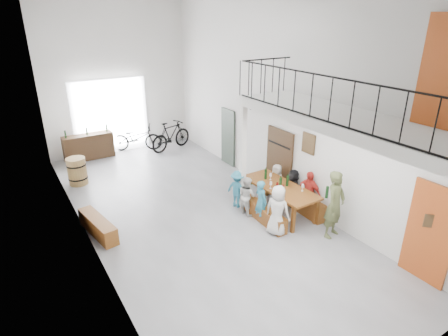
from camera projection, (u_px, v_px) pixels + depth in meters
floor at (193, 212)px, 10.27m from camera, size 12.00×12.00×0.00m
room_walls at (189, 81)px, 8.90m from camera, size 12.00×12.00×12.00m
gateway_portal at (111, 117)px, 14.20m from camera, size 2.80×0.08×2.80m
right_wall_decor at (320, 155)px, 9.44m from camera, size 0.07×8.28×5.07m
balcony at (346, 124)px, 7.63m from camera, size 1.52×5.62×4.00m
tasting_table at (280, 189)px, 9.98m from camera, size 0.98×2.29×0.79m
bench_inner at (262, 213)px, 9.79m from camera, size 0.36×1.79×0.41m
bench_wall at (295, 199)px, 10.44m from camera, size 0.35×2.15×0.49m
tableware at (279, 181)px, 9.90m from camera, size 0.68×1.18×0.35m
side_bench at (98, 226)px, 9.17m from camera, size 0.59×1.59×0.44m
oak_barrel at (77, 171)px, 11.78m from camera, size 0.59×0.59×0.87m
serving_counter at (89, 147)px, 13.84m from camera, size 1.78×0.53×0.93m
counter_bottles at (87, 131)px, 13.58m from camera, size 1.53×0.11×0.28m
guest_left_a at (278, 210)px, 9.03m from camera, size 0.63×0.74×1.29m
guest_left_b at (261, 201)px, 9.59m from camera, size 0.30×0.44×1.16m
guest_left_c at (247, 196)px, 10.01m from camera, size 0.44×0.54×1.06m
guest_left_d at (238, 189)px, 10.35m from camera, size 0.60×0.79×1.08m
guest_right_a at (308, 193)px, 9.96m from camera, size 0.48×0.78×1.24m
guest_right_b at (293, 188)px, 10.44m from camera, size 0.69×1.05×1.08m
guest_right_c at (276, 181)px, 10.89m from camera, size 0.46×0.58×1.03m
host_standing at (335, 204)px, 8.88m from camera, size 0.70×0.55×1.69m
potted_plant at (252, 177)px, 11.90m from camera, size 0.37×0.32×0.41m
bicycle_near at (137, 138)px, 14.67m from camera, size 2.04×1.47×1.02m
bicycle_far at (171, 136)px, 14.71m from camera, size 1.99×1.07×1.15m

